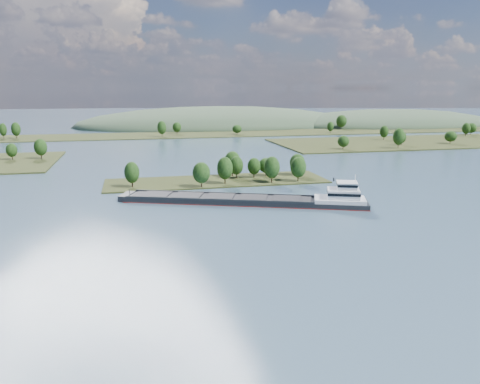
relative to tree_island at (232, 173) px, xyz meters
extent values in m
plane|color=#35495C|center=(-6.82, -58.65, -3.84)|extent=(1800.00, 1800.00, 0.00)
cube|color=#283015|center=(-6.82, 1.35, -3.84)|extent=(100.00, 30.00, 1.20)
cylinder|color=black|center=(16.17, -8.86, -1.33)|extent=(0.50, 0.50, 3.84)
ellipsoid|color=black|center=(16.17, -8.86, 3.55)|extent=(7.14, 7.14, 9.86)
cylinder|color=black|center=(2.47, 10.75, -1.29)|extent=(0.50, 0.50, 3.90)
ellipsoid|color=black|center=(2.47, 10.75, 3.67)|extent=(7.91, 7.91, 10.03)
cylinder|color=black|center=(-4.65, -6.70, -1.30)|extent=(0.50, 0.50, 3.89)
ellipsoid|color=black|center=(-4.65, -6.70, 3.65)|extent=(7.06, 7.06, 10.01)
cylinder|color=black|center=(3.07, 4.52, -1.55)|extent=(0.50, 0.50, 3.40)
ellipsoid|color=black|center=(3.07, 4.52, 2.77)|extent=(6.37, 6.37, 8.74)
cylinder|color=black|center=(-15.84, -11.81, -1.49)|extent=(0.50, 0.50, 3.50)
ellipsoid|color=black|center=(-15.84, -11.81, 2.96)|extent=(7.55, 7.55, 9.01)
cylinder|color=black|center=(-44.46, -5.38, -1.45)|extent=(0.50, 0.50, 3.59)
ellipsoid|color=black|center=(-44.46, -5.38, 3.11)|extent=(6.34, 6.34, 9.23)
cylinder|color=black|center=(11.42, 4.20, -1.71)|extent=(0.50, 0.50, 3.07)
ellipsoid|color=black|center=(11.42, 4.20, 2.20)|extent=(6.18, 6.18, 7.91)
cylinder|color=black|center=(33.37, 5.68, -1.55)|extent=(0.50, 0.50, 3.40)
ellipsoid|color=black|center=(33.37, 5.68, 2.78)|extent=(7.41, 7.41, 8.74)
cylinder|color=black|center=(28.48, -9.10, -1.42)|extent=(0.50, 0.50, 3.65)
ellipsoid|color=black|center=(28.48, -9.10, 3.22)|extent=(7.17, 7.17, 9.38)
cylinder|color=black|center=(18.25, 7.42, -1.82)|extent=(0.50, 0.50, 2.86)
ellipsoid|color=black|center=(18.25, 7.42, 1.82)|extent=(7.46, 7.46, 7.35)
cylinder|color=black|center=(-96.52, 89.44, -1.09)|extent=(0.50, 0.50, 3.90)
ellipsoid|color=black|center=(-96.52, 89.44, 3.86)|extent=(7.50, 7.50, 10.03)
cylinder|color=black|center=(-112.44, 89.44, -1.47)|extent=(0.50, 0.50, 3.15)
ellipsoid|color=black|center=(-112.44, 89.44, 2.54)|extent=(6.36, 6.36, 8.10)
cube|color=#283015|center=(223.18, 121.35, -3.84)|extent=(320.00, 90.00, 1.60)
cylinder|color=black|center=(97.36, 90.28, -1.50)|extent=(0.50, 0.50, 3.08)
ellipsoid|color=black|center=(97.36, 90.28, 2.41)|extent=(7.89, 7.89, 7.92)
cylinder|color=black|center=(252.28, 156.79, -1.31)|extent=(0.50, 0.50, 3.47)
ellipsoid|color=black|center=(252.28, 156.79, 3.10)|extent=(9.04, 9.04, 8.92)
cylinder|color=black|center=(190.12, 101.95, -1.48)|extent=(0.50, 0.50, 3.13)
ellipsoid|color=black|center=(190.12, 101.95, 2.51)|extent=(9.00, 9.00, 8.06)
cylinder|color=black|center=(137.29, 86.94, -0.75)|extent=(0.50, 0.50, 4.59)
ellipsoid|color=black|center=(137.29, 86.94, 5.09)|extent=(8.01, 8.01, 11.81)
cylinder|color=black|center=(149.27, 101.83, -1.41)|extent=(0.50, 0.50, 3.27)
ellipsoid|color=black|center=(149.27, 101.83, 2.75)|extent=(6.02, 6.02, 8.42)
cylinder|color=black|center=(155.10, 137.34, -1.15)|extent=(0.50, 0.50, 3.78)
ellipsoid|color=black|center=(155.10, 137.34, 3.65)|extent=(6.92, 6.92, 9.73)
cylinder|color=black|center=(240.12, 148.14, -1.14)|extent=(0.50, 0.50, 3.81)
ellipsoid|color=black|center=(240.12, 148.14, 3.70)|extent=(7.15, 7.15, 9.79)
cube|color=#283015|center=(-6.82, 221.35, -3.84)|extent=(900.00, 60.00, 1.20)
cylinder|color=black|center=(-147.91, 220.78, -1.14)|extent=(0.50, 0.50, 4.21)
ellipsoid|color=black|center=(-147.91, 220.78, 4.21)|extent=(6.03, 6.03, 10.82)
cylinder|color=black|center=(137.72, 203.53, -1.48)|extent=(0.50, 0.50, 3.53)
ellipsoid|color=black|center=(137.72, 203.53, 3.01)|extent=(6.19, 6.19, 9.08)
cylinder|color=black|center=(-2.89, 226.99, -1.47)|extent=(0.50, 0.50, 3.56)
ellipsoid|color=black|center=(-2.89, 226.99, 3.06)|extent=(7.97, 7.97, 9.15)
cylinder|color=black|center=(164.70, 237.77, -0.83)|extent=(0.50, 0.50, 4.83)
ellipsoid|color=black|center=(164.70, 237.77, 5.31)|extent=(10.75, 10.75, 12.42)
cylinder|color=black|center=(-137.17, 217.25, -1.02)|extent=(0.50, 0.50, 4.46)
ellipsoid|color=black|center=(-137.17, 217.25, 4.65)|extent=(7.54, 7.54, 11.46)
cylinder|color=black|center=(49.59, 209.53, -1.80)|extent=(0.50, 0.50, 2.89)
ellipsoid|color=black|center=(49.59, 209.53, 1.88)|extent=(8.70, 8.70, 7.44)
cylinder|color=black|center=(-17.99, 204.65, -0.99)|extent=(0.50, 0.50, 4.50)
ellipsoid|color=black|center=(-17.99, 204.65, 4.74)|extent=(7.77, 7.77, 11.58)
ellipsoid|color=#354832|center=(253.18, 291.35, -3.84)|extent=(260.00, 140.00, 36.00)
ellipsoid|color=#354832|center=(53.18, 321.35, -3.84)|extent=(320.00, 160.00, 44.00)
cube|color=black|center=(-4.29, -41.13, -3.28)|extent=(87.80, 42.94, 2.47)
cube|color=maroon|center=(-4.29, -41.13, -3.79)|extent=(88.09, 43.23, 0.28)
cube|color=black|center=(-10.68, -32.76, -1.71)|extent=(65.06, 25.58, 0.90)
cube|color=black|center=(-14.65, -43.01, -1.71)|extent=(65.06, 25.58, 0.90)
cube|color=black|center=(-12.66, -37.88, -1.88)|extent=(66.46, 33.77, 0.34)
cube|color=black|center=(-35.69, -28.96, -1.54)|extent=(12.75, 12.24, 0.39)
cube|color=black|center=(-24.18, -33.42, -1.54)|extent=(12.75, 12.24, 0.39)
cube|color=black|center=(-12.66, -37.88, -1.54)|extent=(12.75, 12.24, 0.39)
cube|color=black|center=(-1.15, -42.35, -1.54)|extent=(12.75, 12.24, 0.39)
cube|color=black|center=(10.36, -46.81, -1.54)|extent=(12.75, 12.24, 0.39)
cube|color=black|center=(-46.68, -24.69, -2.83)|extent=(6.79, 10.64, 2.25)
cylinder|color=black|center=(-45.64, -25.10, -1.26)|extent=(0.35, 0.35, 2.47)
cube|color=white|center=(28.16, -53.71, -1.38)|extent=(20.64, 16.54, 1.35)
cube|color=white|center=(29.20, -54.12, 0.87)|extent=(13.71, 12.43, 3.37)
cube|color=black|center=(29.20, -54.12, 1.32)|extent=(14.00, 12.72, 1.01)
cube|color=white|center=(30.25, -54.52, 3.79)|extent=(8.72, 8.72, 2.47)
cube|color=black|center=(30.25, -54.52, 4.24)|extent=(9.01, 9.01, 0.90)
cube|color=white|center=(30.25, -54.52, 5.14)|extent=(9.30, 9.30, 0.22)
cylinder|color=white|center=(32.87, -55.54, 6.48)|extent=(0.29, 0.29, 2.92)
cylinder|color=black|center=(27.28, -49.76, 5.36)|extent=(0.73, 0.73, 1.35)
camera|label=1|loc=(-43.88, -204.94, 37.84)|focal=35.00mm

